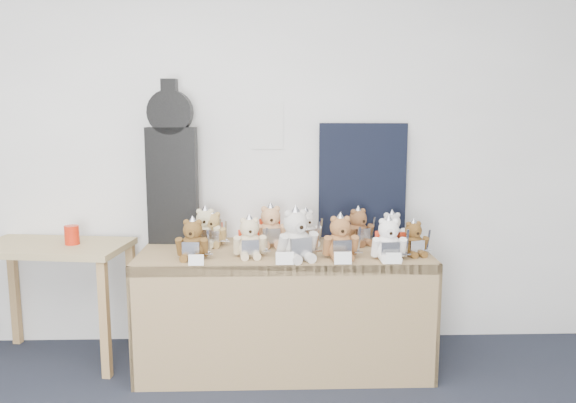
{
  "coord_description": "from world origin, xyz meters",
  "views": [
    {
      "loc": [
        0.62,
        -1.29,
        1.57
      ],
      "look_at": [
        0.72,
        1.99,
        1.06
      ],
      "focal_mm": 35.0,
      "sensor_mm": 36.0,
      "label": 1
    }
  ],
  "objects_px": {
    "teddy_back_end": "(392,231)",
    "teddy_back_far_left": "(212,230)",
    "teddy_front_far_left": "(193,241)",
    "teddy_front_left": "(250,239)",
    "red_cup": "(72,235)",
    "teddy_front_centre": "(296,237)",
    "teddy_back_right": "(358,228)",
    "side_table": "(54,264)",
    "teddy_front_far_right": "(389,241)",
    "display_table": "(284,278)",
    "guitar_case": "(172,164)",
    "teddy_back_centre_right": "(306,229)",
    "teddy_front_end": "(413,240)",
    "teddy_front_right": "(340,239)",
    "teddy_back_left": "(205,229)",
    "teddy_back_centre_left": "(271,228)"
  },
  "relations": [
    {
      "from": "red_cup",
      "to": "teddy_front_end",
      "type": "relative_size",
      "value": 0.51
    },
    {
      "from": "teddy_front_centre",
      "to": "teddy_back_end",
      "type": "xyz_separation_m",
      "value": [
        0.62,
        0.29,
        -0.03
      ]
    },
    {
      "from": "display_table",
      "to": "teddy_front_far_left",
      "type": "distance_m",
      "value": 0.61
    },
    {
      "from": "teddy_front_far_left",
      "to": "teddy_front_left",
      "type": "bearing_deg",
      "value": 11.9
    },
    {
      "from": "teddy_back_right",
      "to": "teddy_back_far_left",
      "type": "bearing_deg",
      "value": 153.69
    },
    {
      "from": "display_table",
      "to": "teddy_front_end",
      "type": "relative_size",
      "value": 7.52
    },
    {
      "from": "side_table",
      "to": "teddy_back_centre_right",
      "type": "xyz_separation_m",
      "value": [
        1.6,
        0.05,
        0.2
      ]
    },
    {
      "from": "teddy_front_centre",
      "to": "teddy_back_right",
      "type": "height_order",
      "value": "teddy_front_centre"
    },
    {
      "from": "teddy_back_end",
      "to": "teddy_back_far_left",
      "type": "xyz_separation_m",
      "value": [
        -1.14,
        0.07,
        -0.0
      ]
    },
    {
      "from": "red_cup",
      "to": "teddy_back_left",
      "type": "height_order",
      "value": "teddy_back_left"
    },
    {
      "from": "guitar_case",
      "to": "teddy_back_centre_right",
      "type": "distance_m",
      "value": 0.95
    },
    {
      "from": "teddy_front_far_right",
      "to": "side_table",
      "type": "bearing_deg",
      "value": 170.67
    },
    {
      "from": "display_table",
      "to": "side_table",
      "type": "relative_size",
      "value": 1.81
    },
    {
      "from": "guitar_case",
      "to": "teddy_front_end",
      "type": "bearing_deg",
      "value": -10.07
    },
    {
      "from": "teddy_back_end",
      "to": "teddy_back_far_left",
      "type": "distance_m",
      "value": 1.14
    },
    {
      "from": "teddy_front_far_left",
      "to": "teddy_back_centre_right",
      "type": "bearing_deg",
      "value": 31.16
    },
    {
      "from": "teddy_front_end",
      "to": "teddy_back_left",
      "type": "distance_m",
      "value": 1.3
    },
    {
      "from": "red_cup",
      "to": "teddy_front_left",
      "type": "distance_m",
      "value": 1.14
    },
    {
      "from": "teddy_front_centre",
      "to": "teddy_front_right",
      "type": "height_order",
      "value": "teddy_front_centre"
    },
    {
      "from": "side_table",
      "to": "teddy_back_left",
      "type": "relative_size",
      "value": 3.56
    },
    {
      "from": "teddy_front_end",
      "to": "teddy_back_right",
      "type": "height_order",
      "value": "teddy_back_right"
    },
    {
      "from": "teddy_front_right",
      "to": "teddy_front_far_right",
      "type": "relative_size",
      "value": 1.03
    },
    {
      "from": "teddy_front_far_right",
      "to": "teddy_back_centre_right",
      "type": "bearing_deg",
      "value": 139.66
    },
    {
      "from": "side_table",
      "to": "red_cup",
      "type": "xyz_separation_m",
      "value": [
        0.13,
        -0.01,
        0.19
      ]
    },
    {
      "from": "teddy_back_centre_left",
      "to": "teddy_back_far_left",
      "type": "distance_m",
      "value": 0.37
    },
    {
      "from": "side_table",
      "to": "display_table",
      "type": "bearing_deg",
      "value": 1.34
    },
    {
      "from": "red_cup",
      "to": "teddy_front_centre",
      "type": "height_order",
      "value": "teddy_front_centre"
    },
    {
      "from": "teddy_back_centre_left",
      "to": "teddy_front_centre",
      "type": "bearing_deg",
      "value": -71.82
    },
    {
      "from": "teddy_front_end",
      "to": "teddy_back_centre_right",
      "type": "relative_size",
      "value": 0.91
    },
    {
      "from": "teddy_front_right",
      "to": "teddy_back_right",
      "type": "distance_m",
      "value": 0.38
    },
    {
      "from": "guitar_case",
      "to": "teddy_back_right",
      "type": "xyz_separation_m",
      "value": [
        1.2,
        -0.08,
        -0.41
      ]
    },
    {
      "from": "teddy_back_end",
      "to": "teddy_front_far_right",
      "type": "bearing_deg",
      "value": -102.43
    },
    {
      "from": "guitar_case",
      "to": "teddy_back_left",
      "type": "height_order",
      "value": "guitar_case"
    },
    {
      "from": "display_table",
      "to": "teddy_back_right",
      "type": "distance_m",
      "value": 0.59
    },
    {
      "from": "side_table",
      "to": "teddy_front_right",
      "type": "height_order",
      "value": "teddy_front_right"
    },
    {
      "from": "guitar_case",
      "to": "red_cup",
      "type": "distance_m",
      "value": 0.76
    },
    {
      "from": "teddy_front_far_left",
      "to": "teddy_front_left",
      "type": "distance_m",
      "value": 0.33
    },
    {
      "from": "display_table",
      "to": "teddy_front_left",
      "type": "xyz_separation_m",
      "value": [
        -0.21,
        -0.08,
        0.26
      ]
    },
    {
      "from": "teddy_front_left",
      "to": "teddy_back_right",
      "type": "relative_size",
      "value": 1.01
    },
    {
      "from": "teddy_front_end",
      "to": "teddy_back_end",
      "type": "height_order",
      "value": "teddy_back_end"
    },
    {
      "from": "teddy_front_end",
      "to": "teddy_back_right",
      "type": "xyz_separation_m",
      "value": [
        -0.28,
        0.29,
        0.01
      ]
    },
    {
      "from": "teddy_back_right",
      "to": "teddy_back_end",
      "type": "distance_m",
      "value": 0.21
    },
    {
      "from": "red_cup",
      "to": "teddy_front_far_right",
      "type": "xyz_separation_m",
      "value": [
        1.92,
        -0.33,
        0.02
      ]
    },
    {
      "from": "teddy_back_end",
      "to": "teddy_front_centre",
      "type": "bearing_deg",
      "value": -151.78
    },
    {
      "from": "guitar_case",
      "to": "teddy_front_left",
      "type": "height_order",
      "value": "guitar_case"
    },
    {
      "from": "teddy_back_centre_right",
      "to": "teddy_front_right",
      "type": "bearing_deg",
      "value": -83.44
    },
    {
      "from": "teddy_front_far_left",
      "to": "teddy_front_centre",
      "type": "relative_size",
      "value": 0.8
    },
    {
      "from": "side_table",
      "to": "teddy_front_far_left",
      "type": "bearing_deg",
      "value": -9.43
    },
    {
      "from": "side_table",
      "to": "teddy_back_centre_left",
      "type": "xyz_separation_m",
      "value": [
        1.37,
        0.03,
        0.22
      ]
    },
    {
      "from": "teddy_front_right",
      "to": "teddy_back_end",
      "type": "xyz_separation_m",
      "value": [
        0.36,
        0.27,
        -0.01
      ]
    }
  ]
}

